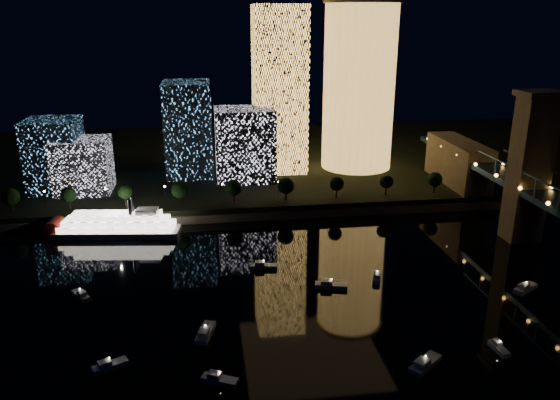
% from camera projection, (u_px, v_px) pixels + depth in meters
% --- Properties ---
extents(ground, '(520.00, 520.00, 0.00)m').
position_uv_depth(ground, '(381.00, 333.00, 130.83)').
color(ground, black).
rests_on(ground, ground).
extents(far_bank, '(420.00, 160.00, 5.00)m').
position_uv_depth(far_bank, '(284.00, 159.00, 280.21)').
color(far_bank, black).
rests_on(far_bank, ground).
extents(seawall, '(420.00, 6.00, 3.00)m').
position_uv_depth(seawall, '(314.00, 212.00, 207.32)').
color(seawall, '#6B5E4C').
rests_on(seawall, ground).
extents(tower_cylindrical, '(34.00, 34.00, 74.41)m').
position_uv_depth(tower_cylindrical, '(359.00, 86.00, 245.19)').
color(tower_cylindrical, '#E8A64A').
rests_on(tower_cylindrical, far_bank).
extents(tower_rectangular, '(22.61, 22.61, 71.95)m').
position_uv_depth(tower_rectangular, '(279.00, 90.00, 240.96)').
color(tower_rectangular, '#E8A64A').
rests_on(tower_rectangular, far_bank).
extents(midrise_blocks, '(99.51, 44.09, 40.53)m').
position_uv_depth(midrise_blocks, '(161.00, 143.00, 229.92)').
color(midrise_blocks, white).
rests_on(midrise_blocks, far_bank).
extents(riverboat, '(46.63, 15.01, 13.81)m').
position_uv_depth(riverboat, '(111.00, 225.00, 188.25)').
color(riverboat, silver).
rests_on(riverboat, ground).
extents(motorboats, '(128.49, 60.19, 2.78)m').
position_uv_depth(motorboats, '(321.00, 317.00, 135.98)').
color(motorboats, silver).
rests_on(motorboats, ground).
extents(esplanade_trees, '(166.11, 6.55, 8.77)m').
position_uv_depth(esplanade_trees, '(229.00, 188.00, 205.97)').
color(esplanade_trees, black).
rests_on(esplanade_trees, far_bank).
extents(street_lamps, '(132.70, 0.70, 5.65)m').
position_uv_depth(street_lamps, '(222.00, 187.00, 211.76)').
color(street_lamps, black).
rests_on(street_lamps, far_bank).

